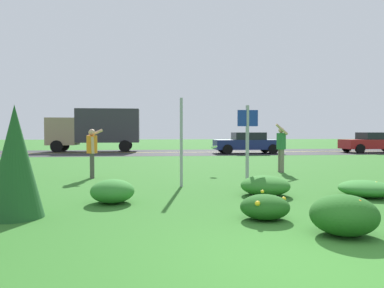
{
  "coord_description": "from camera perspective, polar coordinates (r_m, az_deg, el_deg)",
  "views": [
    {
      "loc": [
        -1.91,
        -3.85,
        1.49
      ],
      "look_at": [
        -0.36,
        9.54,
        1.06
      ],
      "focal_mm": 35.68,
      "sensor_mm": 36.0,
      "label": 1
    }
  ],
  "objects": [
    {
      "name": "highway_center_stripe",
      "position": [
        27.62,
        -2.62,
        -1.25
      ],
      "size": [
        120.0,
        0.16,
        0.0
      ],
      "primitive_type": "cube",
      "color": "yellow",
      "rests_on": "ground"
    },
    {
      "name": "sign_post_by_roadside",
      "position": [
        10.46,
        8.29,
        1.03
      ],
      "size": [
        0.56,
        0.1,
        2.21
      ],
      "color": "#93969B",
      "rests_on": "ground"
    },
    {
      "name": "car_navy_center_left",
      "position": [
        26.53,
        8.27,
        0.19
      ],
      "size": [
        4.5,
        2.0,
        1.45
      ],
      "color": "navy",
      "rests_on": "ground"
    },
    {
      "name": "box_truck_tan",
      "position": [
        29.66,
        -14.12,
        2.38
      ],
      "size": [
        6.7,
        2.46,
        3.2
      ],
      "color": "#937F60",
      "rests_on": "ground"
    },
    {
      "name": "sign_post_near_path",
      "position": [
        10.36,
        -1.61,
        0.25
      ],
      "size": [
        0.07,
        0.1,
        2.41
      ],
      "color": "#93969B",
      "rests_on": "ground"
    },
    {
      "name": "evergreen_shrub_side",
      "position": [
        7.27,
        -24.92,
        -2.36
      ],
      "size": [
        0.95,
        0.95,
        1.97
      ],
      "primitive_type": "cone",
      "color": "#1E5123",
      "rests_on": "ground"
    },
    {
      "name": "person_catcher_green_shirt",
      "position": [
        14.43,
        13.17,
        -0.19
      ],
      "size": [
        0.51,
        0.54,
        1.8
      ],
      "color": "#287038",
      "rests_on": "ground"
    },
    {
      "name": "daylily_clump_mid_center",
      "position": [
        9.15,
        10.89,
        -6.13
      ],
      "size": [
        1.14,
        1.24,
        0.46
      ],
      "color": "#2D7526",
      "rests_on": "ground"
    },
    {
      "name": "car_red_leftmost",
      "position": [
        30.28,
        25.55,
        0.23
      ],
      "size": [
        4.5,
        2.0,
        1.45
      ],
      "color": "maroon",
      "rests_on": "ground"
    },
    {
      "name": "person_thrower_orange_shirt",
      "position": [
        12.67,
        -14.71,
        -0.71
      ],
      "size": [
        0.53,
        0.54,
        1.59
      ],
      "color": "orange",
      "rests_on": "ground"
    },
    {
      "name": "daylily_clump_front_left",
      "position": [
        6.0,
        21.76,
        -9.83
      ],
      "size": [
        0.97,
        0.95,
        0.59
      ],
      "color": "#1E5619",
      "rests_on": "ground"
    },
    {
      "name": "highway_strip",
      "position": [
        27.62,
        -2.62,
        -1.26
      ],
      "size": [
        120.0,
        8.38,
        0.01
      ],
      "primitive_type": "cube",
      "color": "#2D2D30",
      "rests_on": "ground"
    },
    {
      "name": "daylily_clump_front_right",
      "position": [
        9.71,
        24.51,
        -6.08
      ],
      "size": [
        1.19,
        1.27,
        0.37
      ],
      "color": "#337F2D",
      "rests_on": "ground"
    },
    {
      "name": "ground_plane",
      "position": [
        15.87,
        0.35,
        -3.57
      ],
      "size": [
        120.0,
        120.0,
        0.0
      ],
      "primitive_type": "plane",
      "color": "#2D6B23"
    },
    {
      "name": "daylily_clump_mid_right",
      "position": [
        6.7,
        10.85,
        -9.22
      ],
      "size": [
        0.85,
        0.79,
        0.46
      ],
      "color": "#1E5619",
      "rests_on": "ground"
    },
    {
      "name": "frisbee_white",
      "position": [
        13.62,
        3.33,
        -0.44
      ],
      "size": [
        0.25,
        0.23,
        0.14
      ],
      "color": "white"
    },
    {
      "name": "daylily_clump_front_center",
      "position": [
        8.23,
        -11.8,
        -6.92
      ],
      "size": [
        0.92,
        0.98,
        0.49
      ],
      "color": "#337F2D",
      "rests_on": "ground"
    }
  ]
}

